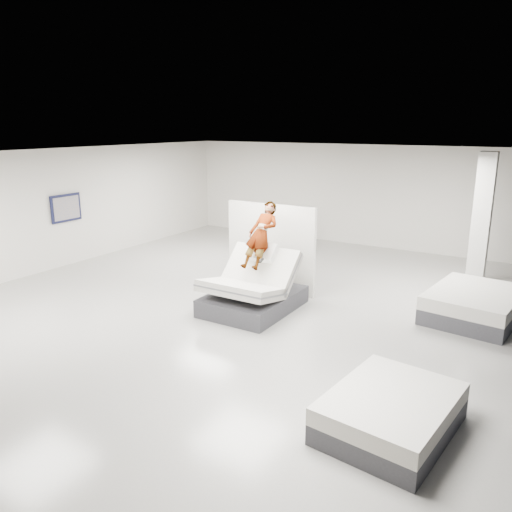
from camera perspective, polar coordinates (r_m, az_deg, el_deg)
name	(u,v)px	position (r m, az deg, el deg)	size (l,w,h in m)	color
room	(238,236)	(10.20, -2.05, 2.30)	(14.00, 14.04, 3.20)	#A6A39D
hero_bed	(253,291)	(10.50, -0.38, -4.05)	(1.60, 2.10, 1.37)	#3C3C42
person	(261,248)	(10.53, 0.57, 0.96)	(0.57, 0.37, 1.56)	slate
remote	(261,261)	(10.17, 0.61, -0.53)	(0.05, 0.14, 0.03)	black
divider_panel	(271,248)	(11.59, 1.67, 0.94)	(2.26, 0.10, 2.05)	silver
flat_bed_right_far	(474,305)	(11.02, 23.69, -5.10)	(1.85, 2.30, 0.58)	#3C3C42
flat_bed_right_near	(391,413)	(6.87, 15.13, -16.92)	(1.60, 2.00, 0.51)	#3C3C42
flat_bed_left_far	(271,238)	(15.95, 1.67, 2.02)	(2.37, 2.08, 0.54)	#3C3C42
column	(482,220)	(13.09, 24.38, 3.79)	(0.40, 0.40, 3.20)	silver
wall_poster	(66,208)	(14.58, -20.89, 5.15)	(0.06, 0.95, 0.75)	black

